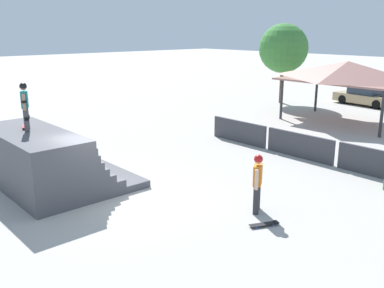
{
  "coord_description": "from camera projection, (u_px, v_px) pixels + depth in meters",
  "views": [
    {
      "loc": [
        11.62,
        -6.56,
        5.32
      ],
      "look_at": [
        -0.1,
        3.87,
        1.11
      ],
      "focal_mm": 40.0,
      "sensor_mm": 36.0,
      "label": 1
    }
  ],
  "objects": [
    {
      "name": "ground_plane",
      "position": [
        106.0,
        198.0,
        13.97
      ],
      "size": [
        160.0,
        160.0,
        0.0
      ],
      "primitive_type": "plane",
      "color": "#ADA8A0"
    },
    {
      "name": "quarter_pipe_ramp",
      "position": [
        44.0,
        162.0,
        14.78
      ],
      "size": [
        5.03,
        4.05,
        2.01
      ],
      "color": "#4C4C51",
      "rests_on": "ground"
    },
    {
      "name": "skater_on_deck",
      "position": [
        25.0,
        103.0,
        14.23
      ],
      "size": [
        0.68,
        0.42,
        1.62
      ],
      "rotation": [
        0.0,
        0.0,
        -0.43
      ],
      "color": "#4C4C51",
      "rests_on": "quarter_pipe_ramp"
    },
    {
      "name": "skateboard_on_deck",
      "position": [
        26.0,
        126.0,
        14.82
      ],
      "size": [
        0.8,
        0.48,
        0.09
      ],
      "rotation": [
        0.0,
        0.0,
        -0.39
      ],
      "color": "silver",
      "rests_on": "quarter_pipe_ramp"
    },
    {
      "name": "bystander_walking",
      "position": [
        258.0,
        179.0,
        12.66
      ],
      "size": [
        0.48,
        0.64,
        1.78
      ],
      "rotation": [
        0.0,
        0.0,
        2.16
      ],
      "color": "#2D2D33",
      "rests_on": "ground"
    },
    {
      "name": "skateboard_on_ground",
      "position": [
        265.0,
        224.0,
        11.94
      ],
      "size": [
        0.54,
        0.86,
        0.09
      ],
      "rotation": [
        0.0,
        0.0,
        1.14
      ],
      "color": "blue",
      "rests_on": "ground"
    },
    {
      "name": "barrier_fence",
      "position": [
        300.0,
        145.0,
        18.25
      ],
      "size": [
        10.22,
        0.12,
        1.05
      ],
      "color": "#3D3D42",
      "rests_on": "ground"
    },
    {
      "name": "pavilion_shelter",
      "position": [
        347.0,
        72.0,
        24.49
      ],
      "size": [
        7.29,
        4.44,
        3.58
      ],
      "color": "#2D2D33",
      "rests_on": "ground"
    },
    {
      "name": "tree_beside_pavilion",
      "position": [
        283.0,
        49.0,
        30.99
      ],
      "size": [
        3.55,
        3.55,
        5.77
      ],
      "color": "brown",
      "rests_on": "ground"
    },
    {
      "name": "parked_car_tan",
      "position": [
        366.0,
        97.0,
        30.87
      ],
      "size": [
        4.66,
        2.24,
        1.27
      ],
      "rotation": [
        0.0,
        0.0,
        -0.12
      ],
      "color": "tan",
      "rests_on": "ground"
    }
  ]
}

